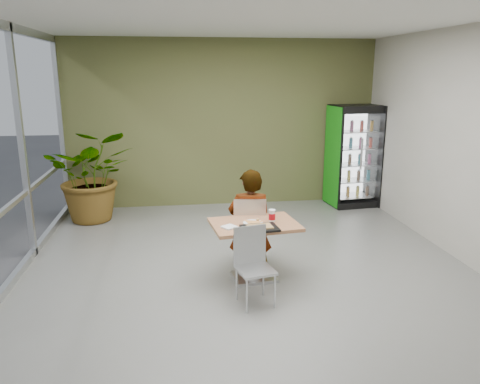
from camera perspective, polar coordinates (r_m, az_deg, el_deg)
name	(u,v)px	position (r m, az deg, el deg)	size (l,w,h in m)	color
ground	(251,276)	(6.18, 1.32, -10.23)	(7.00, 7.00, 0.00)	slate
room_envelope	(252,155)	(5.70, 1.42, 4.55)	(6.00, 7.00, 3.20)	beige
dining_table	(254,239)	(5.92, 1.77, -5.75)	(1.14, 0.87, 0.75)	#A67647
chair_far	(250,226)	(6.32, 1.18, -4.15)	(0.48, 0.49, 0.96)	#B9BBBE
chair_near	(253,259)	(5.37, 1.55, -8.16)	(0.46, 0.47, 0.88)	#B9BBBE
seated_woman	(250,228)	(6.38, 1.24, -4.40)	(0.60, 0.39, 1.64)	black
pizza_plate	(253,222)	(5.83, 1.58, -3.67)	(0.34, 0.33, 0.03)	white
soda_cup	(272,216)	(5.89, 3.92, -2.92)	(0.09, 0.09, 0.16)	white
napkin_stack	(229,227)	(5.66, -1.31, -4.29)	(0.16, 0.16, 0.02)	white
cafeteria_tray	(260,228)	(5.62, 2.43, -4.42)	(0.43, 0.32, 0.02)	black
beverage_fridge	(354,156)	(9.43, 13.71, 4.28)	(0.97, 0.78, 1.97)	black
potted_plant	(93,175)	(8.61, -17.49, 1.96)	(1.47, 1.27, 1.63)	#2C6026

